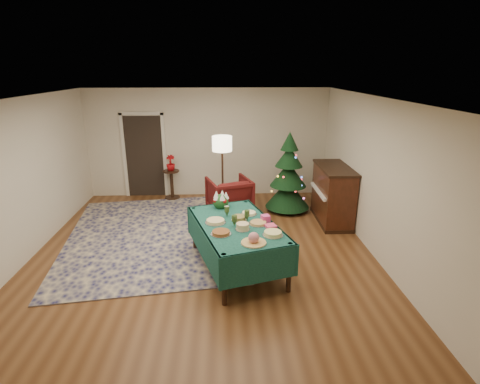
{
  "coord_description": "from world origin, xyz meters",
  "views": [
    {
      "loc": [
        0.37,
        -5.83,
        3.16
      ],
      "look_at": [
        0.67,
        0.64,
        1.0
      ],
      "focal_mm": 28.0,
      "sensor_mm": 36.0,
      "label": 1
    }
  ],
  "objects_px": {
    "gift_box": "(265,218)",
    "piano": "(333,195)",
    "floor_lamp": "(222,149)",
    "armchair": "(229,194)",
    "potted_plant": "(171,166)",
    "buffet_table": "(237,233)",
    "christmas_tree": "(288,176)",
    "side_table": "(172,185)"
  },
  "relations": [
    {
      "from": "armchair",
      "to": "christmas_tree",
      "type": "relative_size",
      "value": 0.5
    },
    {
      "from": "armchair",
      "to": "christmas_tree",
      "type": "bearing_deg",
      "value": 168.26
    },
    {
      "from": "buffet_table",
      "to": "piano",
      "type": "height_order",
      "value": "piano"
    },
    {
      "from": "armchair",
      "to": "potted_plant",
      "type": "bearing_deg",
      "value": -54.8
    },
    {
      "from": "gift_box",
      "to": "armchair",
      "type": "height_order",
      "value": "armchair"
    },
    {
      "from": "potted_plant",
      "to": "piano",
      "type": "relative_size",
      "value": 0.28
    },
    {
      "from": "buffet_table",
      "to": "gift_box",
      "type": "xyz_separation_m",
      "value": [
        0.47,
        0.08,
        0.21
      ]
    },
    {
      "from": "christmas_tree",
      "to": "floor_lamp",
      "type": "bearing_deg",
      "value": -175.53
    },
    {
      "from": "christmas_tree",
      "to": "piano",
      "type": "distance_m",
      "value": 1.11
    },
    {
      "from": "gift_box",
      "to": "christmas_tree",
      "type": "height_order",
      "value": "christmas_tree"
    },
    {
      "from": "gift_box",
      "to": "side_table",
      "type": "distance_m",
      "value": 4.0
    },
    {
      "from": "christmas_tree",
      "to": "piano",
      "type": "height_order",
      "value": "christmas_tree"
    },
    {
      "from": "side_table",
      "to": "potted_plant",
      "type": "height_order",
      "value": "potted_plant"
    },
    {
      "from": "christmas_tree",
      "to": "buffet_table",
      "type": "bearing_deg",
      "value": -116.19
    },
    {
      "from": "buffet_table",
      "to": "potted_plant",
      "type": "distance_m",
      "value": 3.84
    },
    {
      "from": "armchair",
      "to": "floor_lamp",
      "type": "relative_size",
      "value": 0.52
    },
    {
      "from": "gift_box",
      "to": "floor_lamp",
      "type": "height_order",
      "value": "floor_lamp"
    },
    {
      "from": "buffet_table",
      "to": "potted_plant",
      "type": "relative_size",
      "value": 5.84
    },
    {
      "from": "christmas_tree",
      "to": "piano",
      "type": "xyz_separation_m",
      "value": [
        0.84,
        -0.69,
        -0.23
      ]
    },
    {
      "from": "gift_box",
      "to": "potted_plant",
      "type": "xyz_separation_m",
      "value": [
        -1.97,
        3.45,
        0.0
      ]
    },
    {
      "from": "buffet_table",
      "to": "armchair",
      "type": "relative_size",
      "value": 2.5
    },
    {
      "from": "gift_box",
      "to": "piano",
      "type": "relative_size",
      "value": 0.09
    },
    {
      "from": "gift_box",
      "to": "piano",
      "type": "distance_m",
      "value": 2.47
    },
    {
      "from": "piano",
      "to": "gift_box",
      "type": "bearing_deg",
      "value": -131.99
    },
    {
      "from": "buffet_table",
      "to": "floor_lamp",
      "type": "xyz_separation_m",
      "value": [
        -0.22,
        2.47,
        0.86
      ]
    },
    {
      "from": "potted_plant",
      "to": "piano",
      "type": "bearing_deg",
      "value": -24.29
    },
    {
      "from": "armchair",
      "to": "floor_lamp",
      "type": "distance_m",
      "value": 1.05
    },
    {
      "from": "floor_lamp",
      "to": "christmas_tree",
      "type": "bearing_deg",
      "value": 4.47
    },
    {
      "from": "buffet_table",
      "to": "piano",
      "type": "bearing_deg",
      "value": 41.94
    },
    {
      "from": "gift_box",
      "to": "floor_lamp",
      "type": "distance_m",
      "value": 2.58
    },
    {
      "from": "armchair",
      "to": "christmas_tree",
      "type": "xyz_separation_m",
      "value": [
        1.34,
        0.14,
        0.37
      ]
    },
    {
      "from": "potted_plant",
      "to": "side_table",
      "type": "bearing_deg",
      "value": 0.0
    },
    {
      "from": "side_table",
      "to": "christmas_tree",
      "type": "bearing_deg",
      "value": -18.81
    },
    {
      "from": "armchair",
      "to": "piano",
      "type": "distance_m",
      "value": 2.26
    },
    {
      "from": "armchair",
      "to": "gift_box",
      "type": "bearing_deg",
      "value": 85.33
    },
    {
      "from": "potted_plant",
      "to": "armchair",
      "type": "bearing_deg",
      "value": -37.22
    },
    {
      "from": "floor_lamp",
      "to": "piano",
      "type": "bearing_deg",
      "value": -13.75
    },
    {
      "from": "floor_lamp",
      "to": "piano",
      "type": "relative_size",
      "value": 1.25
    },
    {
      "from": "side_table",
      "to": "gift_box",
      "type": "bearing_deg",
      "value": -60.35
    },
    {
      "from": "gift_box",
      "to": "buffet_table",
      "type": "bearing_deg",
      "value": -170.95
    },
    {
      "from": "buffet_table",
      "to": "gift_box",
      "type": "height_order",
      "value": "gift_box"
    },
    {
      "from": "side_table",
      "to": "potted_plant",
      "type": "xyz_separation_m",
      "value": [
        0.0,
        0.0,
        0.49
      ]
    }
  ]
}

